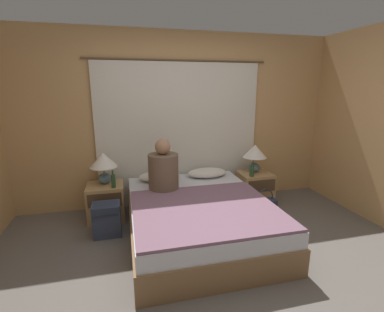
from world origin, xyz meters
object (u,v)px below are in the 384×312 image
object	(u,v)px
lamp_left	(103,163)
beer_bottle_on_left_stand	(113,181)
pillow_left	(160,176)
pillow_right	(207,173)
lamp_right	(255,154)
bed	(198,218)
nightstand_left	(106,202)
beer_bottle_on_right_stand	(252,171)
person_left_in_bed	(163,170)
backpack_on_floor	(107,218)
handbag_on_floor	(264,206)
nightstand_right	(255,188)

from	to	relation	value
lamp_left	beer_bottle_on_left_stand	distance (m)	0.30
lamp_left	pillow_left	bearing A→B (deg)	1.85
pillow_right	lamp_right	bearing A→B (deg)	-1.85
bed	lamp_right	world-z (taller)	lamp_right
nightstand_left	beer_bottle_on_right_stand	world-z (taller)	beer_bottle_on_right_stand
person_left_in_bed	backpack_on_floor	size ratio (longest dim) A/B	1.64
lamp_right	pillow_left	bearing A→B (deg)	179.05
lamp_left	person_left_in_bed	bearing A→B (deg)	-26.35
beer_bottle_on_left_stand	backpack_on_floor	size ratio (longest dim) A/B	0.57
handbag_on_floor	nightstand_left	bearing A→B (deg)	170.55
lamp_right	backpack_on_floor	bearing A→B (deg)	-166.49
nightstand_right	lamp_right	world-z (taller)	lamp_right
lamp_left	lamp_right	size ratio (longest dim) A/B	1.00
pillow_left	handbag_on_floor	distance (m)	1.53
pillow_left	beer_bottle_on_left_stand	world-z (taller)	beer_bottle_on_left_stand
nightstand_left	person_left_in_bed	bearing A→B (deg)	-22.43
beer_bottle_on_right_stand	backpack_on_floor	distance (m)	2.06
pillow_right	backpack_on_floor	xyz separation A→B (m)	(-1.40, -0.54, -0.29)
nightstand_right	pillow_right	bearing A→B (deg)	173.43
person_left_in_bed	backpack_on_floor	world-z (taller)	person_left_in_bed
pillow_left	beer_bottle_on_left_stand	size ratio (longest dim) A/B	2.51
person_left_in_bed	beer_bottle_on_right_stand	bearing A→B (deg)	7.61
nightstand_left	beer_bottle_on_left_stand	world-z (taller)	beer_bottle_on_left_stand
pillow_right	handbag_on_floor	bearing A→B (deg)	-31.69
pillow_left	handbag_on_floor	bearing A→B (deg)	-17.38
pillow_right	backpack_on_floor	distance (m)	1.53
bed	backpack_on_floor	xyz separation A→B (m)	(-1.05, 0.26, 0.00)
bed	lamp_left	world-z (taller)	lamp_left
lamp_left	nightstand_right	bearing A→B (deg)	-1.61
pillow_left	pillow_right	distance (m)	0.70
lamp_right	beer_bottle_on_right_stand	distance (m)	0.31
pillow_right	beer_bottle_on_right_stand	bearing A→B (deg)	-19.52
person_left_in_bed	beer_bottle_on_left_stand	bearing A→B (deg)	164.38
beer_bottle_on_left_stand	nightstand_right	bearing A→B (deg)	3.66
nightstand_left	handbag_on_floor	size ratio (longest dim) A/B	1.33
backpack_on_floor	person_left_in_bed	bearing A→B (deg)	11.78
bed	person_left_in_bed	xyz separation A→B (m)	(-0.34, 0.41, 0.50)
handbag_on_floor	lamp_left	bearing A→B (deg)	168.97
lamp_right	pillow_right	size ratio (longest dim) A/B	0.73
nightstand_left	nightstand_right	distance (m)	2.16
person_left_in_bed	pillow_right	bearing A→B (deg)	29.34
pillow_left	beer_bottle_on_right_stand	distance (m)	1.32
lamp_left	backpack_on_floor	world-z (taller)	lamp_left
pillow_right	backpack_on_floor	size ratio (longest dim) A/B	1.43
lamp_right	beer_bottle_on_right_stand	xyz separation A→B (m)	(-0.13, -0.19, -0.21)
lamp_right	person_left_in_bed	world-z (taller)	person_left_in_bed
lamp_left	pillow_right	world-z (taller)	lamp_left
person_left_in_bed	beer_bottle_on_left_stand	distance (m)	0.66
nightstand_left	beer_bottle_on_left_stand	bearing A→B (deg)	-48.23
lamp_right	nightstand_left	bearing A→B (deg)	-178.39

